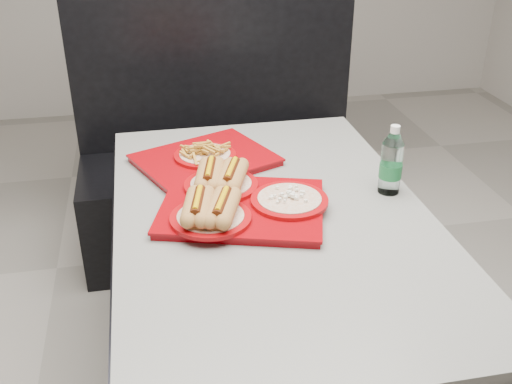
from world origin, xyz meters
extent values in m
cylinder|color=black|center=(0.00, 0.00, 0.38)|extent=(0.11, 0.11, 0.66)
cube|color=black|center=(0.00, 0.00, 0.70)|extent=(0.92, 1.42, 0.01)
cube|color=gray|center=(0.00, 0.00, 0.73)|extent=(0.90, 1.40, 0.04)
cube|color=black|center=(0.00, 1.02, 0.23)|extent=(1.30, 0.55, 0.45)
cube|color=black|center=(0.00, 1.26, 0.80)|extent=(1.30, 0.10, 1.10)
cube|color=#860309|center=(-0.09, 0.02, 0.76)|extent=(0.53, 0.47, 0.02)
cube|color=#860309|center=(-0.09, 0.02, 0.77)|extent=(0.55, 0.48, 0.01)
cylinder|color=#940408|center=(-0.19, -0.05, 0.78)|extent=(0.22, 0.22, 0.01)
cylinder|color=silver|center=(-0.19, -0.05, 0.79)|extent=(0.18, 0.18, 0.01)
cylinder|color=#940408|center=(-0.13, 0.14, 0.78)|extent=(0.22, 0.22, 0.01)
cylinder|color=silver|center=(-0.13, 0.14, 0.79)|extent=(0.18, 0.18, 0.01)
cylinder|color=#940408|center=(0.05, 0.01, 0.78)|extent=(0.22, 0.22, 0.01)
cylinder|color=silver|center=(0.05, 0.01, 0.79)|extent=(0.18, 0.18, 0.01)
cube|color=#860309|center=(-0.15, 0.37, 0.76)|extent=(0.51, 0.46, 0.02)
cube|color=#860309|center=(-0.15, 0.37, 0.77)|extent=(0.52, 0.47, 0.01)
cylinder|color=#940408|center=(-0.15, 0.37, 0.78)|extent=(0.21, 0.21, 0.01)
cylinder|color=silver|center=(-0.15, 0.37, 0.79)|extent=(0.17, 0.17, 0.00)
cylinder|color=silver|center=(0.38, 0.06, 0.83)|extent=(0.07, 0.07, 0.16)
cylinder|color=#1B6C35|center=(0.38, 0.06, 0.82)|extent=(0.07, 0.07, 0.04)
cone|color=silver|center=(0.38, 0.06, 0.93)|extent=(0.07, 0.07, 0.04)
cylinder|color=silver|center=(0.38, 0.06, 0.96)|extent=(0.03, 0.03, 0.02)
camera|label=1|loc=(-0.34, -1.45, 1.62)|focal=42.00mm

